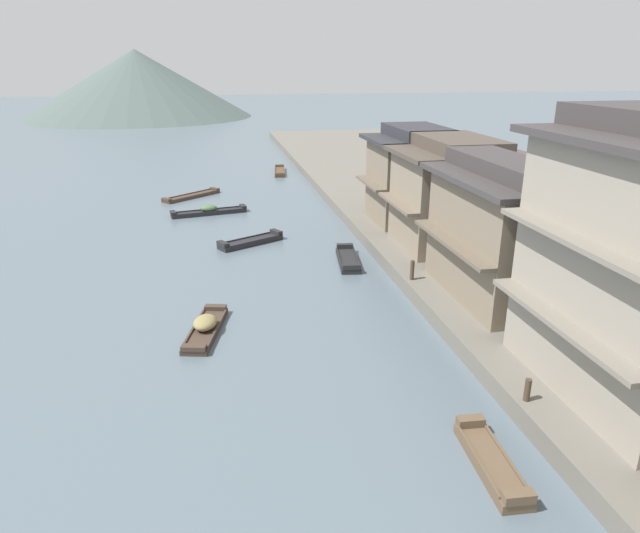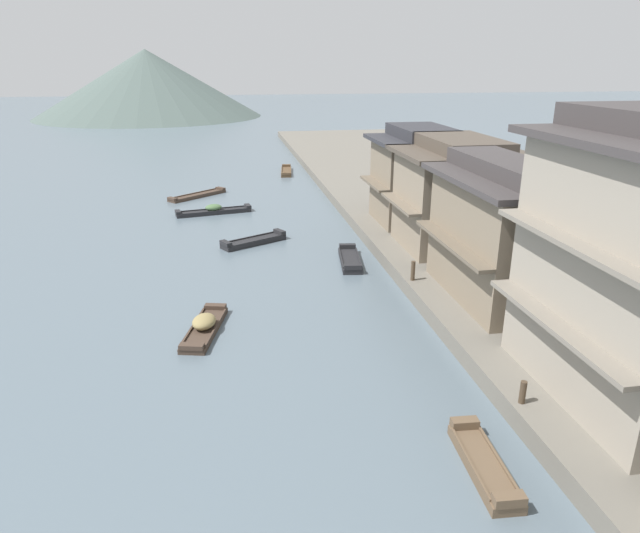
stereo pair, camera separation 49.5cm
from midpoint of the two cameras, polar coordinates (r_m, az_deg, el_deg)
riverbank_right at (r=38.34m, az=18.14°, el=3.29°), size 18.00×110.00×0.73m
boat_moored_nearest at (r=31.96m, az=3.48°, el=0.67°), size 1.57×4.04×0.54m
boat_moored_second at (r=17.30m, az=17.03°, el=-18.56°), size 1.12×3.59×0.57m
boat_moored_third at (r=58.56m, az=-3.17°, el=9.54°), size 1.58×5.08×0.48m
boat_moored_far at (r=24.31m, az=-11.00°, el=-5.91°), size 2.00×4.27×0.74m
boat_midriver_drifting at (r=43.07m, az=-10.34°, el=5.55°), size 5.65×2.03×0.73m
boat_midriver_upstream at (r=35.48m, az=-6.30°, el=2.56°), size 4.20×2.96×0.54m
boat_upstream_distant at (r=48.90m, az=-11.96°, el=7.03°), size 4.76×4.33×0.39m
house_waterfront_tall at (r=26.00m, az=18.51°, el=3.31°), size 5.24×8.05×6.14m
house_waterfront_narrow at (r=32.75m, az=14.08°, el=7.06°), size 7.04×6.11×6.14m
house_waterfront_far at (r=37.71m, az=10.35°, el=8.98°), size 6.47×5.73×6.14m
mooring_post_dock_mid at (r=19.04m, az=20.48°, el=-11.79°), size 0.20×0.20×0.75m
mooring_post_dock_far at (r=27.68m, az=9.86°, el=-0.43°), size 0.20×0.20×0.97m
hill_far_west at (r=125.18m, az=-16.86°, el=17.25°), size 45.27×45.27×13.08m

